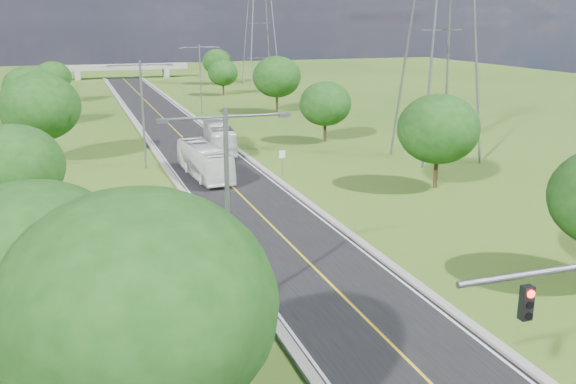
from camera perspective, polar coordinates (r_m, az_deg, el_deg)
name	(u,v)px	position (r m, az deg, el deg)	size (l,w,h in m)	color
ground	(182,137)	(77.28, -9.39, 4.82)	(260.00, 260.00, 0.00)	#315116
road	(174,129)	(83.11, -10.10, 5.53)	(8.00, 150.00, 0.06)	black
curb_left	(140,130)	(82.57, -13.03, 5.37)	(0.50, 150.00, 0.22)	gray
curb_right	(207,127)	(83.83, -7.22, 5.79)	(0.50, 150.00, 0.22)	gray
speed_limit_sign	(282,159)	(57.16, -0.53, 2.99)	(0.55, 0.09, 2.40)	slate
overpass	(122,68)	(155.93, -14.53, 10.63)	(30.00, 3.00, 3.20)	gray
streetlight_near_left	(227,198)	(28.85, -5.41, -0.52)	(5.90, 0.25, 10.00)	slate
streetlight_mid_left	(142,105)	(60.87, -12.82, 7.52)	(5.90, 0.25, 10.00)	slate
streetlight_far_right	(200,73)	(95.15, -7.81, 10.43)	(5.90, 0.25, 10.00)	slate
power_tower_near	(443,14)	(64.88, 13.59, 15.09)	(9.00, 6.40, 28.00)	slate
power_tower_far	(260,16)	(135.57, -2.52, 15.37)	(9.00, 6.40, 28.00)	slate
tree_la	(35,265)	(24.60, -21.58, -6.06)	(7.14, 7.14, 8.30)	black
tree_lb	(14,166)	(44.13, -23.18, 2.11)	(6.30, 6.30, 7.33)	black
tree_lc	(40,107)	(65.59, -21.19, 7.09)	(7.56, 7.56, 8.79)	black
tree_ld	(29,88)	(89.58, -22.00, 8.54)	(6.72, 6.72, 7.82)	black
tree_le	(53,77)	(113.44, -20.18, 9.60)	(5.88, 5.88, 6.84)	black
tree_lf	(138,307)	(18.81, -13.16, -9.91)	(7.98, 7.98, 9.28)	black
tree_rb	(438,129)	(53.94, 13.22, 5.48)	(6.72, 6.72, 7.82)	black
tree_rc	(325,104)	(73.01, 3.34, 7.83)	(5.88, 5.88, 6.84)	black
tree_rd	(277,77)	(96.02, -1.00, 10.20)	(7.14, 7.14, 8.30)	black
tree_re	(223,73)	(118.52, -5.80, 10.49)	(5.46, 5.46, 6.35)	black
tree_rf	(217,62)	(138.70, -6.31, 11.42)	(6.30, 6.30, 7.33)	black
bus_outbound	(219,137)	(68.10, -6.14, 4.88)	(2.54, 10.85, 3.02)	silver
bus_inbound	(204,161)	(57.21, -7.45, 2.78)	(2.44, 10.41, 2.90)	white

